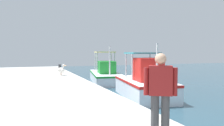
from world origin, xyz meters
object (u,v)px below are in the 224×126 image
at_px(fishing_boat_second, 145,84).
at_px(fishing_boat_nearest, 106,75).
at_px(fisherman_standing, 160,92).
at_px(pelican, 61,70).
at_px(mooring_bollard_nearest, 60,67).

bearing_deg(fishing_boat_second, fishing_boat_nearest, 179.61).
bearing_deg(fisherman_standing, pelican, -179.46).
distance_m(fishing_boat_nearest, fisherman_standing, 14.14).
xyz_separation_m(fishing_boat_nearest, fisherman_standing, (13.64, -3.57, 1.11)).
bearing_deg(fishing_boat_nearest, mooring_bollard_nearest, -145.29).
bearing_deg(mooring_bollard_nearest, fisherman_standing, -1.59).
height_order(fishing_boat_second, fisherman_standing, fishing_boat_second).
bearing_deg(fisherman_standing, fishing_boat_second, 153.37).
distance_m(fishing_boat_second, pelican, 6.72).
bearing_deg(fishing_boat_second, pelican, -147.07).
bearing_deg(fishing_boat_second, fisherman_standing, -26.63).
distance_m(fishing_boat_nearest, fishing_boat_second, 6.61).
xyz_separation_m(fisherman_standing, mooring_bollard_nearest, (-18.07, 0.50, -0.68)).
relative_size(pelican, mooring_bollard_nearest, 1.92).
xyz_separation_m(fishing_boat_nearest, fishing_boat_second, (6.61, -0.04, 0.12)).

